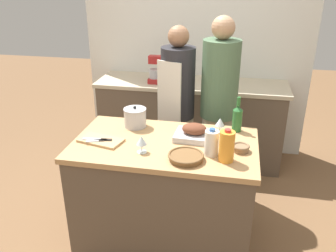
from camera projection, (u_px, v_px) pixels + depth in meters
The scene contains 21 objects.
ground_plane at pixel (165, 237), 2.98m from camera, with size 12.00×12.00×0.00m, color brown.
kitchen_island at pixel (165, 193), 2.80m from camera, with size 1.35×0.79×0.89m.
back_counter at pixel (190, 121), 4.09m from camera, with size 2.09×0.60×0.92m.
back_wall at pixel (196, 44), 4.08m from camera, with size 2.59×0.10×2.55m.
roasting_pan at pixel (194, 133), 2.66m from camera, with size 0.29×0.25×0.12m.
wicker_basket at pixel (186, 157), 2.37m from camera, with size 0.24×0.24×0.04m.
cutting_board at pixel (101, 140), 2.63m from camera, with size 0.35×0.24×0.02m.
stock_pot at pixel (135, 118), 2.86m from camera, with size 0.18×0.18×0.18m.
mixing_bowl at pixel (241, 148), 2.49m from camera, with size 0.12×0.12×0.05m.
juice_jug at pixel (227, 146), 2.33m from camera, with size 0.10×0.10×0.23m.
milk_jug at pixel (212, 143), 2.41m from camera, with size 0.10×0.10×0.20m.
wine_bottle_green at pixel (237, 118), 2.77m from camera, with size 0.08×0.08×0.28m.
wine_glass_left at pixel (142, 141), 2.45m from camera, with size 0.07×0.07×0.12m.
wine_glass_right at pixel (220, 123), 2.74m from camera, with size 0.07×0.07×0.12m.
knife_chef at pixel (98, 139), 2.62m from camera, with size 0.22×0.05×0.01m.
knife_paring at pixel (97, 141), 2.60m from camera, with size 0.15×0.08×0.01m.
stand_mixer at pixel (157, 72), 3.83m from camera, with size 0.18×0.14×0.30m.
condiment_bottle_tall at pixel (172, 72), 4.01m from camera, with size 0.05×0.05×0.17m.
condiment_bottle_short at pixel (222, 73), 3.88m from camera, with size 0.07×0.07×0.21m.
person_cook_aproned at pixel (177, 104), 3.33m from camera, with size 0.33×0.35×1.63m.
person_cook_guest at pixel (219, 102), 3.22m from camera, with size 0.33×0.33×1.72m.
Camera 1 is at (0.48, -2.30, 2.06)m, focal length 38.00 mm.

